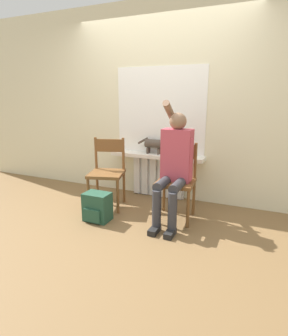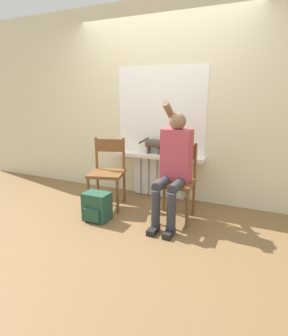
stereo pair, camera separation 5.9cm
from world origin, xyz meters
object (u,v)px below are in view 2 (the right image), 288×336
at_px(person, 174,163).
at_px(cat, 155,144).
at_px(chair_left, 107,171).
at_px(chair_right, 176,180).
at_px(backpack, 97,207).

relative_size(person, cat, 3.23).
distance_m(chair_left, chair_right, 0.96).
height_order(person, backpack, person).
bearing_deg(cat, person, -53.06).
relative_size(chair_left, backpack, 2.67).
relative_size(chair_right, person, 0.65).
distance_m(person, cat, 0.86).
bearing_deg(chair_right, chair_left, 175.68).
xyz_separation_m(chair_left, chair_right, (0.96, 0.00, 0.00)).
bearing_deg(backpack, chair_left, 105.34).
relative_size(person, backpack, 4.13).
bearing_deg(person, backpack, -156.91).
bearing_deg(chair_right, cat, 126.92).
distance_m(chair_right, backpack, 1.00).
relative_size(chair_right, cat, 2.09).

